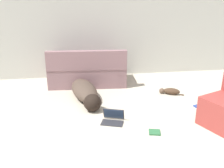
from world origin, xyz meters
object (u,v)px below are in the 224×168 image
Objects in this scene: couch at (87,72)px; book_blue at (201,106)px; laptop_open at (113,118)px; cat at (170,91)px; dog at (85,92)px; book_green at (155,132)px.

book_blue is (2.00, -1.63, -0.26)m from couch.
cat is at bearing 55.75° from laptop_open.
cat is (1.76, 0.00, -0.09)m from dog.
dog is 4.08× the size of laptop_open.
cat is 1.17× the size of laptop_open.
couch is 0.95m from dog.
dog is 6.33× the size of book_blue.
book_green is at bearing -19.79° from laptop_open.
dog is at bearing 161.75° from book_blue.
couch is 8.85× the size of book_green.
laptop_open reaches higher than book_green.
cat reaches higher than book_blue.
couch is 2.56m from book_green.
book_blue is at bearing 61.68° from dog.
laptop_open is at bearing 11.67° from dog.
book_green is (0.96, -1.46, -0.14)m from dog.
book_green is at bearing 113.62° from couch.
couch is 1.04× the size of dog.
laptop_open is 1.55× the size of book_blue.
cat reaches higher than book_green.
book_green and book_blue have the same top height.
laptop_open is at bearing 61.43° from cat.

